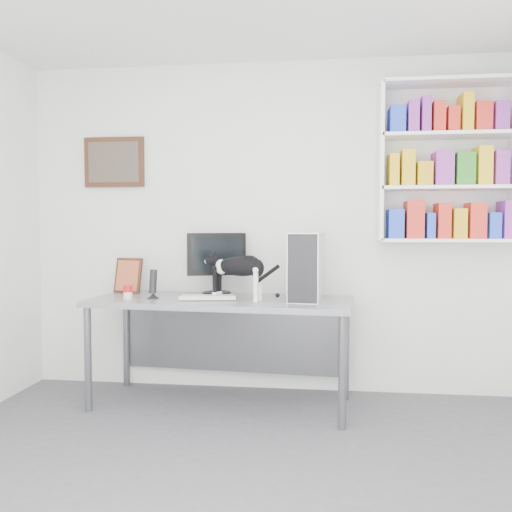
% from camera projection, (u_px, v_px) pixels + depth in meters
% --- Properties ---
extents(room, '(4.01, 4.01, 2.70)m').
position_uv_depth(room, '(222.00, 227.00, 2.50)').
color(room, '#58585D').
rests_on(room, ground).
extents(bookshelf, '(1.03, 0.28, 1.24)m').
position_uv_depth(bookshelf, '(447.00, 162.00, 4.13)').
color(bookshelf, white).
rests_on(bookshelf, room).
extents(wall_art, '(0.52, 0.04, 0.42)m').
position_uv_depth(wall_art, '(114.00, 162.00, 4.58)').
color(wall_art, '#422515').
rests_on(wall_art, room).
extents(desk, '(2.00, 0.90, 0.81)m').
position_uv_depth(desk, '(221.00, 352.00, 4.09)').
color(desk, slate).
rests_on(desk, room).
extents(monitor, '(0.52, 0.38, 0.50)m').
position_uv_depth(monitor, '(217.00, 263.00, 4.32)').
color(monitor, black).
rests_on(monitor, desk).
extents(keyboard, '(0.44, 0.22, 0.03)m').
position_uv_depth(keyboard, '(208.00, 297.00, 4.01)').
color(keyboard, beige).
rests_on(keyboard, desk).
extents(pc_tower, '(0.27, 0.51, 0.50)m').
position_uv_depth(pc_tower, '(307.00, 266.00, 4.01)').
color(pc_tower, '#A9A9AE').
rests_on(pc_tower, desk).
extents(speaker, '(0.11, 0.11, 0.23)m').
position_uv_depth(speaker, '(153.00, 284.00, 4.07)').
color(speaker, black).
rests_on(speaker, desk).
extents(leaning_print, '(0.25, 0.15, 0.30)m').
position_uv_depth(leaning_print, '(128.00, 275.00, 4.42)').
color(leaning_print, '#422515').
rests_on(leaning_print, desk).
extents(soup_can, '(0.09, 0.09, 0.10)m').
position_uv_depth(soup_can, '(128.00, 292.00, 4.04)').
color(soup_can, red).
rests_on(soup_can, desk).
extents(cat, '(0.57, 0.32, 0.34)m').
position_uv_depth(cat, '(239.00, 277.00, 3.96)').
color(cat, black).
rests_on(cat, desk).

